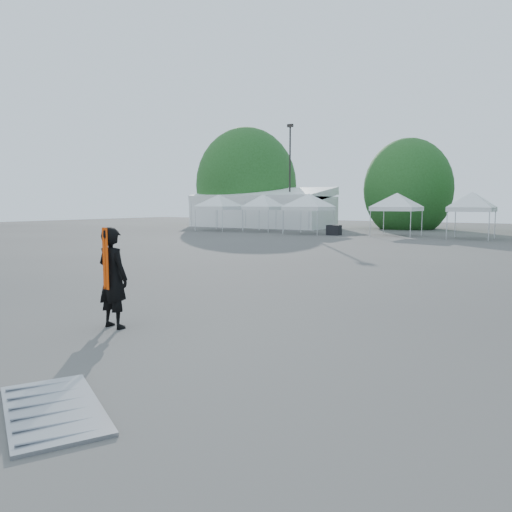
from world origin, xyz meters
The scene contains 13 objects.
ground centered at (0.00, 0.00, 0.00)m, with size 120.00×120.00×0.00m, color #474442.
marquee centered at (-22.00, 35.00, 1.97)m, with size 15.00×6.25×4.23m.
light_pole_west centered at (-18.00, 34.00, 5.77)m, with size 0.60×0.25×10.30m.
tree_far_w centered at (-26.00, 38.00, 4.54)m, with size 4.80×4.80×7.30m.
tree_mid_w centered at (-8.00, 40.00, 3.93)m, with size 4.16×4.16×6.33m.
tent_a centered at (-21.78, 27.30, 3.06)m, with size 4.73×4.73×3.88m.
tent_b centered at (-17.35, 28.06, 3.06)m, with size 4.03×4.03×3.88m.
tent_c centered at (-12.31, 27.10, 3.06)m, with size 4.70×4.70×3.88m.
tent_d centered at (-5.47, 28.63, 3.06)m, with size 4.65×4.65×3.88m.
tent_e centered at (0.07, 28.04, 3.06)m, with size 4.11×4.11×3.88m.
man centered at (-1.16, -3.13, 1.02)m, with size 0.75×0.50×2.03m.
barrier_mid centered at (1.43, -6.32, 0.03)m, with size 2.35×1.90×0.07m.
crate_west centered at (-9.84, 26.67, 0.40)m, with size 1.03×0.80×0.80m, color black.
Camera 1 is at (6.64, -9.81, 2.49)m, focal length 35.00 mm.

